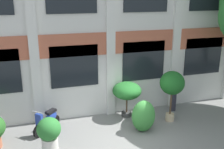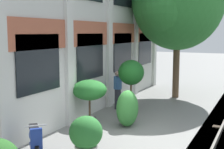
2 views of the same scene
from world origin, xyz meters
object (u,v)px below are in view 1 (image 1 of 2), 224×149
potted_plant_low_pan (172,84)px  scooter_near_curb (48,120)px  potted_plant_terracotta_small (127,91)px  resident_by_doorway (174,93)px  potted_plant_glazed_jar (49,133)px  topiary_hedge (143,116)px

potted_plant_low_pan → scooter_near_curb: 5.01m
potted_plant_terracotta_small → resident_by_doorway: (2.18, -0.07, -0.28)m
potted_plant_glazed_jar → potted_plant_low_pan: potted_plant_low_pan is taller
scooter_near_curb → resident_by_doorway: bearing=137.6°
resident_by_doorway → scooter_near_curb: bearing=-88.6°
potted_plant_low_pan → scooter_near_curb: size_ratio=2.03×
potted_plant_terracotta_small → potted_plant_glazed_jar: bearing=-151.2°
potted_plant_glazed_jar → topiary_hedge: size_ratio=1.03×
potted_plant_glazed_jar → scooter_near_curb: bearing=88.5°
potted_plant_glazed_jar → resident_by_doorway: bearing=17.8°
scooter_near_curb → resident_by_doorway: 5.49m
scooter_near_curb → topiary_hedge: size_ratio=0.85×
resident_by_doorway → topiary_hedge: size_ratio=1.28×
potted_plant_glazed_jar → resident_by_doorway: 5.79m
potted_plant_terracotta_small → scooter_near_curb: size_ratio=1.45×
potted_plant_terracotta_small → topiary_hedge: potted_plant_terracotta_small is taller
resident_by_doorway → potted_plant_terracotta_small: bearing=-92.9°
potted_plant_low_pan → topiary_hedge: (-1.39, -0.45, -0.96)m
potted_plant_low_pan → scooter_near_curb: potted_plant_low_pan is taller
potted_plant_low_pan → resident_by_doorway: potted_plant_low_pan is taller
potted_plant_low_pan → topiary_hedge: size_ratio=1.72×
potted_plant_low_pan → topiary_hedge: 1.75m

